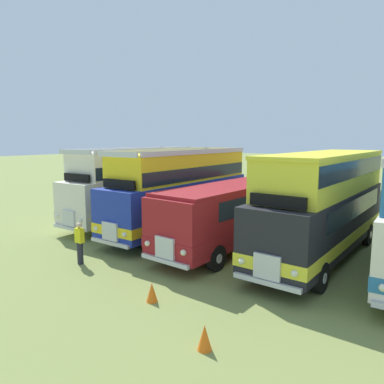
# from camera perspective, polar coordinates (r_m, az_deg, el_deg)

# --- Properties ---
(ground_plane) EXTENTS (200.00, 200.00, 0.00)m
(ground_plane) POSITION_cam_1_polar(r_m,az_deg,el_deg) (17.28, 13.50, -8.87)
(ground_plane) COLOR olive
(bus_first_in_row) EXTENTS (2.76, 9.82, 4.52)m
(bus_first_in_row) POSITION_cam_1_polar(r_m,az_deg,el_deg) (22.31, -8.84, 1.33)
(bus_first_in_row) COLOR silver
(bus_first_in_row) RESTS_ON ground
(bus_second_in_row) EXTENTS (2.63, 10.21, 4.52)m
(bus_second_in_row) POSITION_cam_1_polar(r_m,az_deg,el_deg) (19.59, -1.64, 0.46)
(bus_second_in_row) COLOR #1E339E
(bus_second_in_row) RESTS_ON ground
(bus_third_in_row) EXTENTS (3.17, 10.95, 2.99)m
(bus_third_in_row) POSITION_cam_1_polar(r_m,az_deg,el_deg) (17.53, 7.86, -2.56)
(bus_third_in_row) COLOR maroon
(bus_third_in_row) RESTS_ON ground
(bus_fourth_in_row) EXTENTS (2.94, 10.48, 4.49)m
(bus_fourth_in_row) POSITION_cam_1_polar(r_m,az_deg,el_deg) (16.20, 20.09, -1.33)
(bus_fourth_in_row) COLOR black
(bus_fourth_in_row) RESTS_ON ground
(cone_near_end) EXTENTS (0.36, 0.36, 0.62)m
(cone_near_end) POSITION_cam_1_polar(r_m,az_deg,el_deg) (11.79, -6.35, -15.46)
(cone_near_end) COLOR orange
(cone_near_end) RESTS_ON ground
(cone_mid_row) EXTENTS (0.36, 0.36, 0.64)m
(cone_mid_row) POSITION_cam_1_polar(r_m,az_deg,el_deg) (9.39, 2.00, -21.95)
(cone_mid_row) COLOR orange
(cone_mid_row) RESTS_ON ground
(marshal_person) EXTENTS (0.36, 0.24, 1.73)m
(marshal_person) POSITION_cam_1_polar(r_m,az_deg,el_deg) (15.46, -17.30, -7.66)
(marshal_person) COLOR #23232D
(marshal_person) RESTS_ON ground
(rope_fence_line) EXTENTS (24.93, 0.08, 1.05)m
(rope_fence_line) POSITION_cam_1_polar(r_m,az_deg,el_deg) (28.06, 22.49, -1.24)
(rope_fence_line) COLOR #8C704C
(rope_fence_line) RESTS_ON ground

